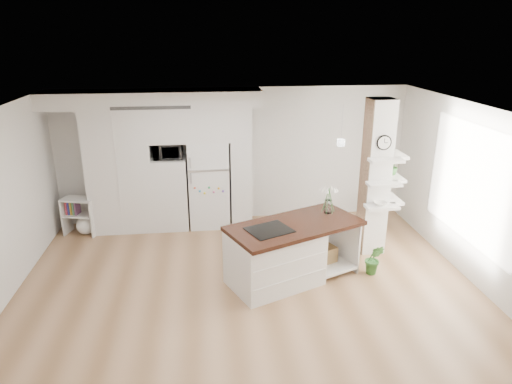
# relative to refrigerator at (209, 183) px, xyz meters

# --- Properties ---
(floor) EXTENTS (7.00, 6.00, 0.01)m
(floor) POSITION_rel_refrigerator_xyz_m (0.53, -2.68, -0.88)
(floor) COLOR tan
(floor) RESTS_ON ground
(room) EXTENTS (7.04, 6.04, 2.72)m
(room) POSITION_rel_refrigerator_xyz_m (0.53, -2.68, 0.98)
(room) COLOR white
(room) RESTS_ON ground
(cabinet_wall) EXTENTS (4.00, 0.71, 2.70)m
(cabinet_wall) POSITION_rel_refrigerator_xyz_m (-0.92, -0.01, 0.63)
(cabinet_wall) COLOR silver
(cabinet_wall) RESTS_ON floor
(refrigerator) EXTENTS (0.78, 0.69, 1.75)m
(refrigerator) POSITION_rel_refrigerator_xyz_m (0.00, 0.00, 0.00)
(refrigerator) COLOR white
(refrigerator) RESTS_ON floor
(column) EXTENTS (0.69, 0.90, 2.70)m
(column) POSITION_rel_refrigerator_xyz_m (2.90, -1.55, 0.48)
(column) COLOR silver
(column) RESTS_ON floor
(window) EXTENTS (0.00, 2.40, 2.40)m
(window) POSITION_rel_refrigerator_xyz_m (4.00, -2.38, 0.62)
(window) COLOR white
(window) RESTS_ON room
(pendant_light) EXTENTS (0.12, 0.12, 0.10)m
(pendant_light) POSITION_rel_refrigerator_xyz_m (2.23, -2.53, 1.24)
(pendant_light) COLOR white
(pendant_light) RESTS_ON room
(kitchen_island) EXTENTS (2.28, 1.73, 1.50)m
(kitchen_island) POSITION_rel_refrigerator_xyz_m (1.06, -2.39, -0.39)
(kitchen_island) COLOR silver
(kitchen_island) RESTS_ON floor
(bookshelf) EXTENTS (0.69, 0.50, 0.73)m
(bookshelf) POSITION_rel_refrigerator_xyz_m (-2.45, -0.19, -0.56)
(bookshelf) COLOR silver
(bookshelf) RESTS_ON floor
(floor_plant_a) EXTENTS (0.35, 0.32, 0.53)m
(floor_plant_a) POSITION_rel_refrigerator_xyz_m (2.58, -2.33, -0.61)
(floor_plant_a) COLOR #326F2C
(floor_plant_a) RESTS_ON floor
(floor_plant_b) EXTENTS (0.34, 0.34, 0.49)m
(floor_plant_b) POSITION_rel_refrigerator_xyz_m (3.52, -0.18, -0.63)
(floor_plant_b) COLOR #326F2C
(floor_plant_b) RESTS_ON floor
(microwave) EXTENTS (0.54, 0.37, 0.30)m
(microwave) POSITION_rel_refrigerator_xyz_m (-0.75, -0.06, 0.69)
(microwave) COLOR #2D2D2D
(microwave) RESTS_ON cabinet_wall
(shelf_plant) EXTENTS (0.27, 0.23, 0.30)m
(shelf_plant) POSITION_rel_refrigerator_xyz_m (3.15, -1.38, 0.65)
(shelf_plant) COLOR #326F2C
(shelf_plant) RESTS_ON column
(decor_bowl) EXTENTS (0.22, 0.22, 0.05)m
(decor_bowl) POSITION_rel_refrigerator_xyz_m (2.82, -1.78, 0.13)
(decor_bowl) COLOR white
(decor_bowl) RESTS_ON column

